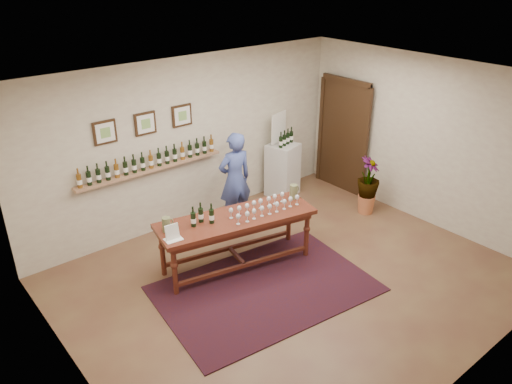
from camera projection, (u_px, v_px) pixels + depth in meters
ground at (292, 280)px, 7.12m from camera, size 6.00×6.00×0.00m
room_shell at (308, 140)px, 9.14m from camera, size 6.00×6.00×6.00m
rug at (265, 288)px, 6.93m from camera, size 3.10×2.26×0.02m
tasting_table at (236, 224)px, 7.17m from camera, size 2.40×1.19×0.82m
table_glasses at (262, 207)px, 7.20m from camera, size 1.23×0.37×0.17m
table_bottles at (201, 213)px, 6.88m from camera, size 0.34×0.26×0.33m
pitcher_left at (166, 225)px, 6.70m from camera, size 0.14×0.14×0.21m
pitcher_right at (293, 192)px, 7.62m from camera, size 0.18×0.18×0.22m
menu_card at (172, 232)px, 6.52m from camera, size 0.25×0.19×0.21m
display_pedestal at (283, 170)px, 9.46m from camera, size 0.62×0.62×1.01m
pedestal_bottles at (286, 137)px, 9.17m from camera, size 0.31×0.15×0.29m
info_sign at (279, 127)px, 9.18m from camera, size 0.44×0.14×0.61m
potted_plant at (368, 186)px, 8.76m from camera, size 0.63×0.63×0.90m
person at (235, 180)px, 8.28m from camera, size 0.64×0.47×1.64m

